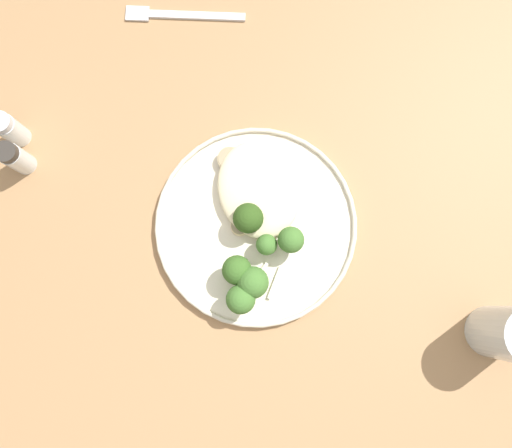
# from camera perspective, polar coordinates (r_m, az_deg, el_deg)

# --- Properties ---
(ground) EXTENTS (6.00, 6.00, 0.00)m
(ground) POSITION_cam_1_polar(r_m,az_deg,el_deg) (1.47, 1.64, -6.12)
(ground) COLOR #665B51
(wooden_dining_table) EXTENTS (1.40, 1.00, 0.74)m
(wooden_dining_table) POSITION_cam_1_polar(r_m,az_deg,el_deg) (0.81, 2.96, -3.74)
(wooden_dining_table) COLOR #9E754C
(wooden_dining_table) RESTS_ON ground
(dinner_plate) EXTENTS (0.29, 0.29, 0.02)m
(dinner_plate) POSITION_cam_1_polar(r_m,az_deg,el_deg) (0.73, -0.00, -0.14)
(dinner_plate) COLOR beige
(dinner_plate) RESTS_ON wooden_dining_table
(noodle_bed) EXTENTS (0.14, 0.12, 0.03)m
(noodle_bed) POSITION_cam_1_polar(r_m,az_deg,el_deg) (0.72, 0.31, 3.92)
(noodle_bed) COLOR beige
(noodle_bed) RESTS_ON dinner_plate
(seared_scallop_on_noodles) EXTENTS (0.03, 0.03, 0.01)m
(seared_scallop_on_noodles) POSITION_cam_1_polar(r_m,az_deg,el_deg) (0.72, -1.83, -0.27)
(seared_scallop_on_noodles) COLOR beige
(seared_scallop_on_noodles) RESTS_ON dinner_plate
(seared_scallop_large_seared) EXTENTS (0.03, 0.03, 0.01)m
(seared_scallop_large_seared) POSITION_cam_1_polar(r_m,az_deg,el_deg) (0.73, 1.19, 4.96)
(seared_scallop_large_seared) COLOR #E5C689
(seared_scallop_large_seared) RESTS_ON dinner_plate
(seared_scallop_front_small) EXTENTS (0.04, 0.04, 0.01)m
(seared_scallop_front_small) POSITION_cam_1_polar(r_m,az_deg,el_deg) (0.74, -2.99, 7.33)
(seared_scallop_front_small) COLOR beige
(seared_scallop_front_small) RESTS_ON dinner_plate
(seared_scallop_left_edge) EXTENTS (0.03, 0.03, 0.01)m
(seared_scallop_left_edge) POSITION_cam_1_polar(r_m,az_deg,el_deg) (0.72, 1.80, 2.01)
(seared_scallop_left_edge) COLOR #DBB77A
(seared_scallop_left_edge) RESTS_ON dinner_plate
(seared_scallop_tiny_bay) EXTENTS (0.03, 0.03, 0.01)m
(seared_scallop_tiny_bay) POSITION_cam_1_polar(r_m,az_deg,el_deg) (0.73, -1.70, 4.60)
(seared_scallop_tiny_bay) COLOR #E5C689
(seared_scallop_tiny_bay) RESTS_ON dinner_plate
(seared_scallop_center_golden) EXTENTS (0.03, 0.03, 0.01)m
(seared_scallop_center_golden) POSITION_cam_1_polar(r_m,az_deg,el_deg) (0.73, 1.34, 6.53)
(seared_scallop_center_golden) COLOR #DBB77A
(seared_scallop_center_golden) RESTS_ON dinner_plate
(broccoli_floret_beside_noodles) EXTENTS (0.03, 0.03, 0.04)m
(broccoli_floret_beside_noodles) POSITION_cam_1_polar(r_m,az_deg,el_deg) (0.70, 1.20, -2.36)
(broccoli_floret_beside_noodles) COLOR #7A994C
(broccoli_floret_beside_noodles) RESTS_ON dinner_plate
(broccoli_floret_front_edge) EXTENTS (0.04, 0.04, 0.06)m
(broccoli_floret_front_edge) POSITION_cam_1_polar(r_m,az_deg,el_deg) (0.68, -2.17, -5.22)
(broccoli_floret_front_edge) COLOR #89A356
(broccoli_floret_front_edge) RESTS_ON dinner_plate
(broccoli_floret_small_sprig) EXTENTS (0.04, 0.04, 0.06)m
(broccoli_floret_small_sprig) POSITION_cam_1_polar(r_m,az_deg,el_deg) (0.68, -0.39, -6.61)
(broccoli_floret_small_sprig) COLOR #7A994C
(broccoli_floret_small_sprig) RESTS_ON dinner_plate
(broccoli_floret_right_tilted) EXTENTS (0.04, 0.04, 0.06)m
(broccoli_floret_right_tilted) POSITION_cam_1_polar(r_m,az_deg,el_deg) (0.69, 3.95, -1.81)
(broccoli_floret_right_tilted) COLOR #7A994C
(broccoli_floret_right_tilted) RESTS_ON dinner_plate
(broccoli_floret_left_leaning) EXTENTS (0.04, 0.04, 0.06)m
(broccoli_floret_left_leaning) POSITION_cam_1_polar(r_m,az_deg,el_deg) (0.69, -0.89, 0.64)
(broccoli_floret_left_leaning) COLOR #7A994C
(broccoli_floret_left_leaning) RESTS_ON dinner_plate
(broccoli_floret_tall_stalk) EXTENTS (0.04, 0.04, 0.06)m
(broccoli_floret_tall_stalk) POSITION_cam_1_polar(r_m,az_deg,el_deg) (0.68, -1.74, -8.49)
(broccoli_floret_tall_stalk) COLOR #89A356
(broccoli_floret_tall_stalk) RESTS_ON dinner_plate
(onion_sliver_pale_crescent) EXTENTS (0.03, 0.04, 0.00)m
(onion_sliver_pale_crescent) POSITION_cam_1_polar(r_m,az_deg,el_deg) (0.72, 0.08, 0.65)
(onion_sliver_pale_crescent) COLOR silver
(onion_sliver_pale_crescent) RESTS_ON dinner_plate
(onion_sliver_curled_piece) EXTENTS (0.04, 0.05, 0.00)m
(onion_sliver_curled_piece) POSITION_cam_1_polar(r_m,az_deg,el_deg) (0.71, 0.13, -6.06)
(onion_sliver_curled_piece) COLOR silver
(onion_sliver_curled_piece) RESTS_ON dinner_plate
(onion_sliver_short_strip) EXTENTS (0.04, 0.03, 0.00)m
(onion_sliver_short_strip) POSITION_cam_1_polar(r_m,az_deg,el_deg) (0.71, 2.16, -6.61)
(onion_sliver_short_strip) COLOR silver
(onion_sliver_short_strip) RESTS_ON dinner_plate
(water_glass) EXTENTS (0.07, 0.07, 0.12)m
(water_glass) POSITION_cam_1_polar(r_m,az_deg,el_deg) (0.75, 26.48, -10.98)
(water_glass) COLOR silver
(water_glass) RESTS_ON wooden_dining_table
(dinner_fork) EXTENTS (0.07, 0.18, 0.00)m
(dinner_fork) POSITION_cam_1_polar(r_m,az_deg,el_deg) (0.86, -8.50, 22.27)
(dinner_fork) COLOR silver
(dinner_fork) RESTS_ON wooden_dining_table
(salt_shaker) EXTENTS (0.03, 0.03, 0.07)m
(salt_shaker) POSITION_cam_1_polar(r_m,az_deg,el_deg) (0.82, -25.96, 9.57)
(salt_shaker) COLOR white
(salt_shaker) RESTS_ON wooden_dining_table
(pepper_shaker) EXTENTS (0.03, 0.03, 0.07)m
(pepper_shaker) POSITION_cam_1_polar(r_m,az_deg,el_deg) (0.80, -25.44, 6.73)
(pepper_shaker) COLOR white
(pepper_shaker) RESTS_ON wooden_dining_table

